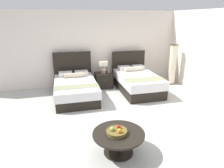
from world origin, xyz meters
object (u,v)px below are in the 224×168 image
at_px(bed_near_corner, 137,81).
at_px(fruit_bowl, 117,131).
at_px(bed_near_window, 75,88).
at_px(table_lamp, 103,66).
at_px(nightstand, 104,80).
at_px(floor_lamp_corner, 172,65).
at_px(vase, 109,70).
at_px(coffee_table, 119,138).

bearing_deg(bed_near_corner, fruit_bowl, -118.46).
relative_size(bed_near_window, table_lamp, 4.98).
distance_m(bed_near_corner, nightstand, 1.19).
relative_size(bed_near_corner, fruit_bowl, 5.36).
bearing_deg(floor_lamp_corner, bed_near_corner, -167.07).
distance_m(nightstand, vase, 0.41).
distance_m(bed_near_window, floor_lamp_corner, 3.65).
bearing_deg(bed_near_window, floor_lamp_corner, 5.37).
bearing_deg(table_lamp, floor_lamp_corner, -6.25).
bearing_deg(coffee_table, vase, 78.24).
relative_size(coffee_table, fruit_bowl, 2.48).
distance_m(bed_near_window, nightstand, 1.21).
height_order(vase, floor_lamp_corner, floor_lamp_corner).
bearing_deg(vase, bed_near_window, -155.47).
distance_m(bed_near_window, coffee_table, 3.05).
bearing_deg(vase, table_lamp, 161.01).
relative_size(table_lamp, coffee_table, 0.44).
xyz_separation_m(bed_near_corner, coffee_table, (-1.59, -3.00, -0.02)).
xyz_separation_m(bed_near_corner, floor_lamp_corner, (1.54, 0.35, 0.41)).
bearing_deg(bed_near_window, fruit_bowl, -81.69).
xyz_separation_m(table_lamp, floor_lamp_corner, (2.56, -0.28, -0.07)).
xyz_separation_m(bed_near_window, table_lamp, (1.05, 0.62, 0.50)).
xyz_separation_m(nightstand, floor_lamp_corner, (2.56, -0.26, 0.47)).
bearing_deg(floor_lamp_corner, bed_near_window, -174.63).
height_order(nightstand, vase, vase).
bearing_deg(bed_near_window, table_lamp, 30.50).
height_order(bed_near_corner, table_lamp, bed_near_corner).
relative_size(bed_near_corner, nightstand, 3.54).
height_order(coffee_table, fruit_bowl, fruit_bowl).
relative_size(bed_near_corner, coffee_table, 2.16).
distance_m(vase, fruit_bowl, 3.67).
bearing_deg(vase, nightstand, 167.09).
xyz_separation_m(bed_near_corner, fruit_bowl, (-1.63, -3.01, 0.13)).
height_order(coffee_table, floor_lamp_corner, floor_lamp_corner).
height_order(table_lamp, floor_lamp_corner, floor_lamp_corner).
height_order(nightstand, table_lamp, table_lamp).
height_order(bed_near_corner, coffee_table, bed_near_corner).
xyz_separation_m(bed_near_window, floor_lamp_corner, (3.61, 0.34, 0.44)).
bearing_deg(vase, floor_lamp_corner, -5.27).
relative_size(bed_near_window, vase, 10.74).
height_order(bed_near_window, bed_near_corner, bed_near_window).
distance_m(table_lamp, fruit_bowl, 3.71).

